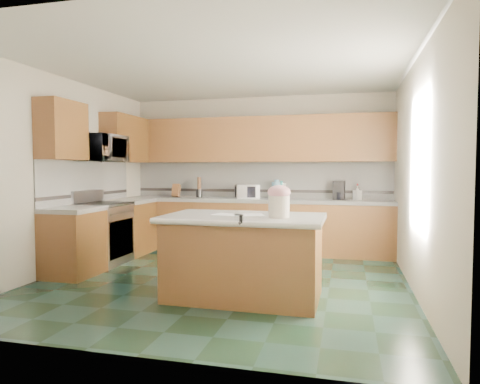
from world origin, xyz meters
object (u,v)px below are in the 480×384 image
(island_base, at_px, (244,259))
(knife_block, at_px, (176,191))
(treat_jar, at_px, (279,207))
(coffee_maker, at_px, (339,190))
(soap_bottle_island, at_px, (281,197))
(toaster_oven, at_px, (247,192))
(island_top, at_px, (244,218))

(island_base, distance_m, knife_block, 3.36)
(treat_jar, distance_m, coffee_maker, 2.91)
(soap_bottle_island, height_order, toaster_oven, soap_bottle_island)
(island_base, distance_m, soap_bottle_island, 0.81)
(island_base, distance_m, island_top, 0.46)
(island_base, xyz_separation_m, treat_jar, (0.41, -0.13, 0.61))
(island_base, relative_size, coffee_maker, 5.29)
(soap_bottle_island, relative_size, coffee_maker, 1.21)
(knife_block, bearing_deg, treat_jar, -52.97)
(island_base, relative_size, knife_block, 7.06)
(knife_block, bearing_deg, soap_bottle_island, -49.52)
(island_top, distance_m, treat_jar, 0.45)
(soap_bottle_island, height_order, coffee_maker, soap_bottle_island)
(coffee_maker, bearing_deg, knife_block, -173.66)
(knife_block, bearing_deg, island_base, -56.99)
(coffee_maker, bearing_deg, island_top, -103.89)
(treat_jar, height_order, toaster_oven, same)
(island_top, bearing_deg, treat_jar, -17.39)
(island_top, relative_size, toaster_oven, 4.35)
(soap_bottle_island, bearing_deg, island_base, -161.17)
(island_top, distance_m, coffee_maker, 2.90)
(island_base, relative_size, soap_bottle_island, 4.37)
(treat_jar, height_order, coffee_maker, coffee_maker)
(knife_block, bearing_deg, toaster_oven, -2.41)
(toaster_oven, bearing_deg, island_top, -100.12)
(treat_jar, xyz_separation_m, toaster_oven, (-1.00, 2.83, 0.00))
(island_base, distance_m, toaster_oven, 2.82)
(soap_bottle_island, bearing_deg, coffee_maker, 65.76)
(island_base, height_order, knife_block, knife_block)
(island_top, xyz_separation_m, knife_block, (-1.92, 2.69, 0.15))
(island_top, relative_size, knife_block, 7.49)
(island_top, height_order, toaster_oven, toaster_oven)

